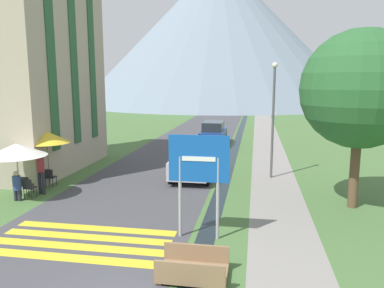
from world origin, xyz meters
TOP-DOWN VIEW (x-y plane):
  - ground_plane at (0.00, 20.00)m, footprint 160.00×160.00m
  - road at (-2.50, 30.00)m, footprint 6.40×60.00m
  - footpath at (3.60, 30.00)m, footprint 2.20×60.00m
  - drainage_channel at (1.20, 30.00)m, footprint 0.60×60.00m
  - crosswalk_marking at (-2.50, 3.32)m, footprint 5.44×2.54m
  - mountain_distant at (-5.61, 75.73)m, footprint 59.34×59.34m
  - hotel_building at (-9.39, 12.00)m, footprint 5.56×8.57m
  - road_sign at (0.97, 4.23)m, footprint 1.85×0.11m
  - footbridge at (1.20, 1.80)m, footprint 1.70×1.10m
  - parked_car_near at (-0.40, 11.35)m, footprint 1.95×3.99m
  - parked_car_far at (-0.51, 21.48)m, footprint 1.82×4.56m
  - cafe_chair_near_right at (-6.92, 7.26)m, footprint 0.40×0.40m
  - cafe_chair_near_left at (-6.56, 6.92)m, footprint 0.40×0.40m
  - cafe_chair_middle at (-6.64, 8.68)m, footprint 0.40×0.40m
  - cafe_umbrella_front_white at (-6.90, 6.77)m, footprint 2.40×2.40m
  - cafe_umbrella_middle_yellow at (-6.84, 9.01)m, footprint 2.03×2.03m
  - person_seated_far at (-6.86, 6.59)m, footprint 0.32×0.32m
  - person_standing_terrace at (-6.40, 7.61)m, footprint 0.32×0.32m
  - streetlamp at (3.47, 12.17)m, footprint 0.28×0.28m
  - tree_by_path at (6.41, 8.08)m, footprint 4.41×4.41m

SIDE VIEW (x-z plane):
  - ground_plane at x=0.00m, z-range 0.00..0.00m
  - drainage_channel at x=1.20m, z-range 0.00..0.00m
  - road at x=-2.50m, z-range 0.00..0.01m
  - footpath at x=3.60m, z-range 0.00..0.01m
  - crosswalk_marking at x=-2.50m, z-range 0.00..0.01m
  - footbridge at x=1.20m, z-range -0.10..0.55m
  - cafe_chair_near_right at x=-6.92m, z-range 0.09..0.94m
  - cafe_chair_near_left at x=-6.56m, z-range 0.09..0.94m
  - cafe_chair_middle at x=-6.64m, z-range 0.09..0.94m
  - person_seated_far at x=-6.86m, z-range 0.07..1.32m
  - parked_car_near at x=-0.40m, z-range 0.00..1.82m
  - parked_car_far at x=-0.51m, z-range 0.00..1.82m
  - person_standing_terrace at x=-6.40m, z-range 0.15..1.93m
  - cafe_umbrella_front_white at x=-6.90m, z-range 0.91..3.26m
  - road_sign at x=0.97m, z-range 0.56..3.80m
  - cafe_umbrella_middle_yellow at x=-6.84m, z-range 1.00..3.54m
  - streetlamp at x=3.47m, z-range 0.49..6.22m
  - tree_by_path at x=6.41m, z-range 1.15..7.90m
  - hotel_building at x=-9.39m, z-range 0.45..12.69m
  - mountain_distant at x=-5.61m, z-range 0.00..30.09m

